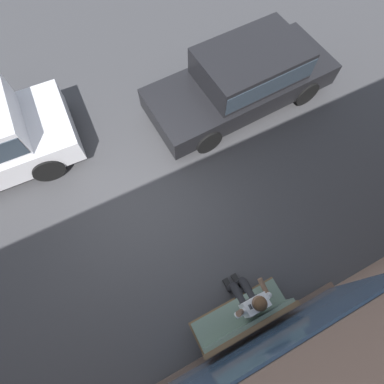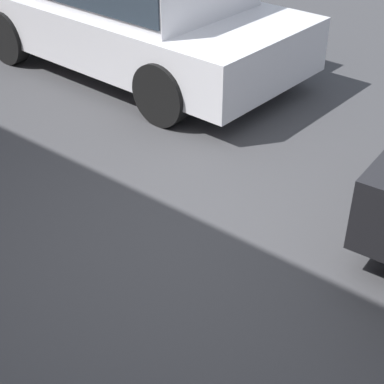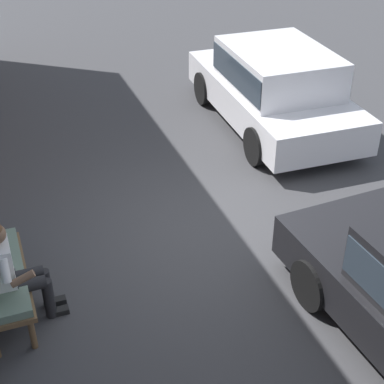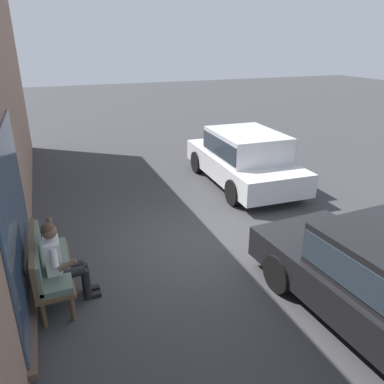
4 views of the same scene
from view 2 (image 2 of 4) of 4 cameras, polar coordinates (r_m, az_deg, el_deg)
name	(u,v)px [view 2 (image 2 of 4)]	position (r m, az deg, el deg)	size (l,w,h in m)	color
ground_plane	(189,251)	(4.33, -0.34, -5.75)	(60.00, 60.00, 0.00)	#38383A
parked_car_mid	(136,2)	(7.17, -5.47, 17.86)	(4.26, 2.07, 1.51)	silver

